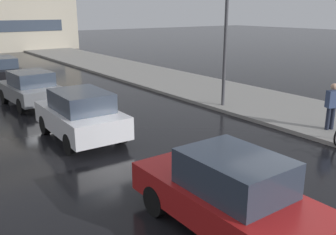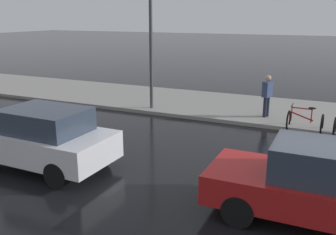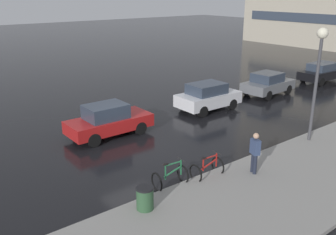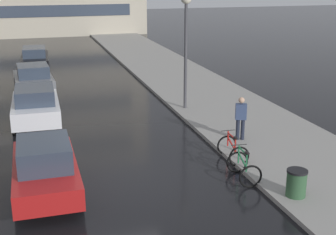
{
  "view_description": "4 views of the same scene",
  "coord_description": "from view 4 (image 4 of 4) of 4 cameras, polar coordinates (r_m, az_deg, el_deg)",
  "views": [
    {
      "loc": [
        -6.93,
        -4.42,
        4.1
      ],
      "look_at": [
        -0.43,
        4.57,
        0.89
      ],
      "focal_mm": 40.0,
      "sensor_mm": 36.0,
      "label": 1
    },
    {
      "loc": [
        -9.44,
        -0.13,
        3.92
      ],
      "look_at": [
        0.85,
        4.61,
        0.8
      ],
      "focal_mm": 40.0,
      "sensor_mm": 36.0,
      "label": 2
    },
    {
      "loc": [
        12.77,
        -8.16,
        6.68
      ],
      "look_at": [
        0.26,
        1.64,
        1.28
      ],
      "focal_mm": 40.0,
      "sensor_mm": 36.0,
      "label": 3
    },
    {
      "loc": [
        -2.48,
        -12.56,
        5.99
      ],
      "look_at": [
        2.05,
        2.58,
        1.12
      ],
      "focal_mm": 50.0,
      "sensor_mm": 36.0,
      "label": 4
    }
  ],
  "objects": [
    {
      "name": "pedestrian",
      "position": [
        17.21,
        8.86,
        0.01
      ],
      "size": [
        0.46,
        0.37,
        1.74
      ],
      "color": "#1E2333",
      "rests_on": "ground"
    },
    {
      "name": "sidewalk_kerb",
      "position": [
        24.81,
        3.83,
        3.28
      ],
      "size": [
        4.8,
        60.0,
        0.14
      ],
      "primitive_type": "cube",
      "color": "gray",
      "rests_on": "ground"
    },
    {
      "name": "car_grey",
      "position": [
        25.32,
        -16.08,
        4.54
      ],
      "size": [
        2.06,
        3.84,
        1.52
      ],
      "color": "slate",
      "rests_on": "ground"
    },
    {
      "name": "streetlamp",
      "position": [
        20.66,
        2.2,
        10.95
      ],
      "size": [
        0.47,
        0.47,
        5.22
      ],
      "color": "#424247",
      "rests_on": "ground"
    },
    {
      "name": "trash_bin",
      "position": [
        13.38,
        15.36,
        -7.97
      ],
      "size": [
        0.57,
        0.57,
        0.9
      ],
      "color": "#2D5133",
      "rests_on": "ground"
    },
    {
      "name": "bicycle_nearest",
      "position": [
        14.34,
        9.21,
        -6.06
      ],
      "size": [
        0.8,
        1.23,
        0.99
      ],
      "color": "black",
      "rests_on": "ground"
    },
    {
      "name": "car_black",
      "position": [
        31.59,
        -15.92,
        6.95
      ],
      "size": [
        1.83,
        4.34,
        1.5
      ],
      "color": "black",
      "rests_on": "ground"
    },
    {
      "name": "car_white",
      "position": [
        19.92,
        -15.84,
        1.43
      ],
      "size": [
        1.92,
        3.81,
        1.62
      ],
      "color": "silver",
      "rests_on": "ground"
    },
    {
      "name": "bicycle_second",
      "position": [
        15.73,
        7.9,
        -3.91
      ],
      "size": [
        0.75,
        1.19,
        0.93
      ],
      "color": "black",
      "rests_on": "ground"
    },
    {
      "name": "ground_plane",
      "position": [
        14.13,
        -5.02,
        -8.03
      ],
      "size": [
        140.0,
        140.0,
        0.0
      ],
      "primitive_type": "plane",
      "color": "black"
    },
    {
      "name": "car_red",
      "position": [
        13.62,
        -14.75,
        -5.94
      ],
      "size": [
        1.76,
        4.07,
        1.6
      ],
      "color": "#AD1919",
      "rests_on": "ground"
    }
  ]
}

